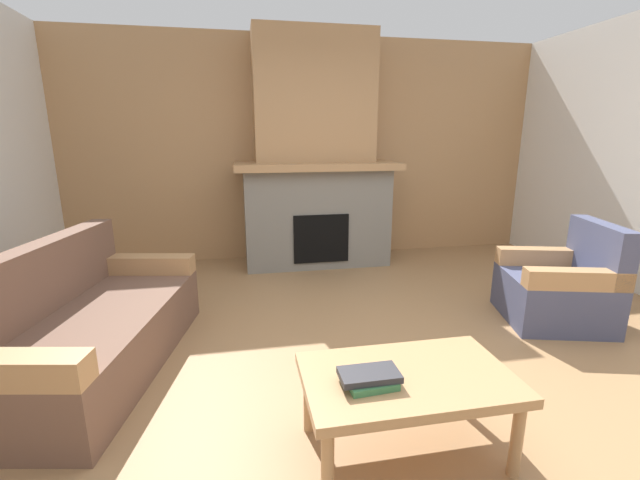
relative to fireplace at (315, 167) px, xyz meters
The scene contains 7 objects.
ground 2.87m from the fireplace, 90.00° to the right, with size 9.00×9.00×0.00m, color #9E754C.
wall_back_wood_panel 0.42m from the fireplace, 90.00° to the left, with size 6.00×0.12×2.70m, color tan.
fireplace is the anchor object (origin of this frame).
couch 3.03m from the fireplace, 131.82° to the right, with size 1.16×1.93×0.85m.
armchair 2.85m from the fireplace, 50.91° to the right, with size 0.93×0.93×0.85m.
coffee_table 3.39m from the fireplace, 92.56° to the right, with size 1.00×0.60×0.43m.
book_stack_near_edge 3.43m from the fireplace, 96.04° to the right, with size 0.27×0.22×0.06m.
Camera 1 is at (-0.89, -2.34, 1.53)m, focal length 23.46 mm.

